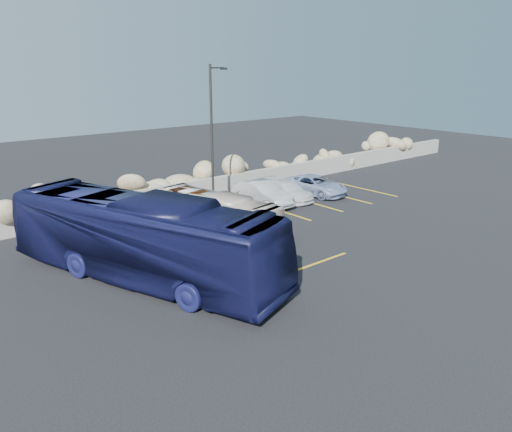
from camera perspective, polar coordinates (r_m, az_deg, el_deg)
ground at (r=20.19m, az=5.04°, el=-6.39°), size 90.00×90.00×0.00m
seawall at (r=29.24m, az=-11.73°, el=1.98°), size 60.00×0.40×1.20m
riprap_pile at (r=30.11m, az=-12.91°, el=3.71°), size 54.00×2.80×2.60m
parking_lines at (r=26.98m, az=3.71°, el=-0.27°), size 18.16×9.36×0.01m
lamppost at (r=27.74m, az=-4.99°, el=9.26°), size 1.14×0.18×8.00m
vintage_bus at (r=24.19m, az=-4.53°, el=0.20°), size 2.88×7.56×2.06m
tour_coach at (r=19.40m, az=-12.84°, el=-2.51°), size 6.55×12.14×3.31m
car_a at (r=27.58m, az=-4.19°, el=1.44°), size 1.49×3.66×1.25m
car_b at (r=29.34m, az=0.72°, el=2.59°), size 1.54×4.24×1.39m
car_c at (r=30.61m, az=3.52°, el=2.92°), size 1.80×4.01×1.14m
car_d at (r=32.01m, az=6.77°, el=3.52°), size 2.38×4.51×1.21m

